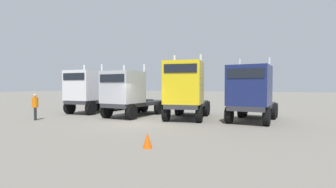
% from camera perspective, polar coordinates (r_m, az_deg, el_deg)
% --- Properties ---
extents(ground, '(200.00, 200.00, 0.00)m').
position_cam_1_polar(ground, '(15.89, -7.62, -6.64)').
color(ground, slate).
extents(semi_truck_white, '(2.92, 6.03, 4.22)m').
position_cam_1_polar(semi_truck_white, '(22.63, -17.54, 0.59)').
color(semi_truck_white, '#333338').
rests_on(semi_truck_white, ground).
extents(semi_truck_silver, '(2.78, 6.31, 3.99)m').
position_cam_1_polar(semi_truck_silver, '(19.08, -8.89, 0.15)').
color(semi_truck_silver, '#333338').
rests_on(semi_truck_silver, ground).
extents(semi_truck_yellow, '(3.54, 6.30, 4.56)m').
position_cam_1_polar(semi_truck_yellow, '(17.32, 4.02, 0.87)').
color(semi_truck_yellow, '#333338').
rests_on(semi_truck_yellow, ground).
extents(semi_truck_navy, '(2.88, 5.86, 4.20)m').
position_cam_1_polar(semi_truck_navy, '(16.95, 18.31, 0.33)').
color(semi_truck_navy, '#333338').
rests_on(semi_truck_navy, ground).
extents(visitor_in_hivis, '(0.56, 0.56, 1.80)m').
position_cam_1_polar(visitor_in_hivis, '(19.46, -27.93, -2.19)').
color(visitor_in_hivis, '#292929').
rests_on(visitor_in_hivis, ground).
extents(traffic_cone_near, '(0.36, 0.36, 0.60)m').
position_cam_1_polar(traffic_cone_near, '(9.58, -4.67, -10.39)').
color(traffic_cone_near, '#F2590C').
rests_on(traffic_cone_near, ground).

